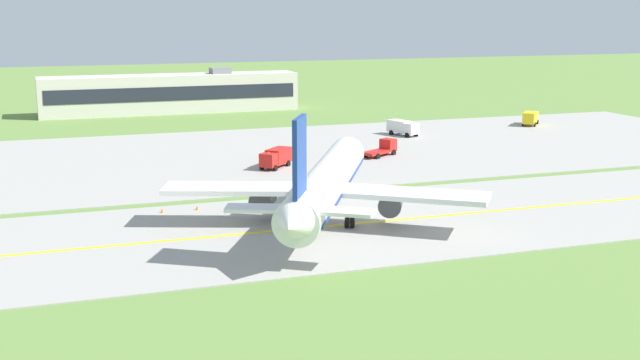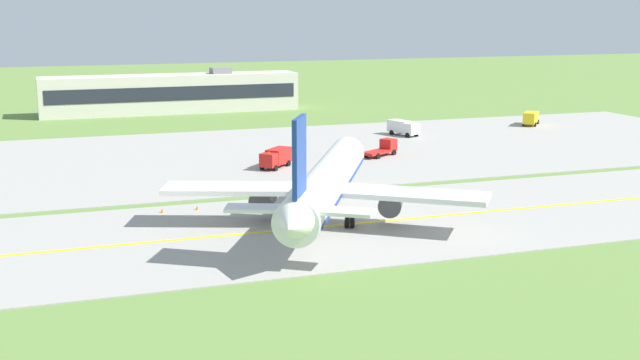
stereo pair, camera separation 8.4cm
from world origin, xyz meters
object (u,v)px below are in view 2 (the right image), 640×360
(airplane_lead, at_px, (326,184))
(service_truck_baggage, at_px, (276,157))
(service_truck_fuel, at_px, (531,117))
(service_truck_catering, at_px, (403,127))
(service_truck_pushback, at_px, (384,148))

(airplane_lead, relative_size, service_truck_baggage, 6.30)
(service_truck_baggage, height_order, service_truck_fuel, same)
(service_truck_catering, bearing_deg, service_truck_baggage, -144.21)
(airplane_lead, xyz_separation_m, service_truck_pushback, (21.16, 33.82, -2.95))
(airplane_lead, height_order, service_truck_catering, airplane_lead)
(service_truck_baggage, bearing_deg, service_truck_pushback, 12.45)
(service_truck_fuel, relative_size, service_truck_catering, 0.92)
(service_truck_baggage, distance_m, service_truck_catering, 35.07)
(airplane_lead, height_order, service_truck_baggage, airplane_lead)
(service_truck_baggage, height_order, service_truck_pushback, service_truck_baggage)
(service_truck_catering, relative_size, service_truck_pushback, 0.97)
(service_truck_fuel, bearing_deg, service_truck_catering, -172.41)
(service_truck_baggage, relative_size, service_truck_fuel, 0.99)
(airplane_lead, height_order, service_truck_fuel, airplane_lead)
(service_truck_baggage, relative_size, service_truck_catering, 0.91)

